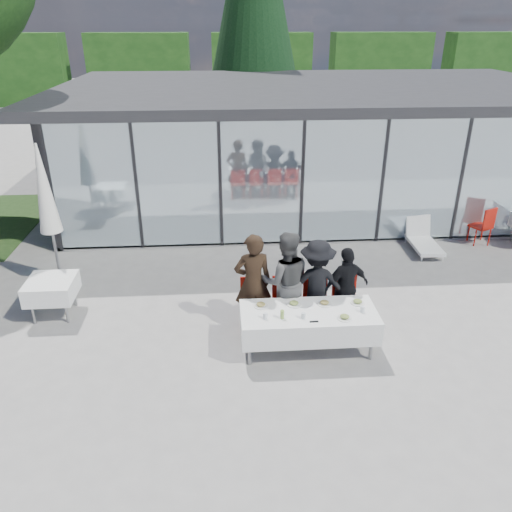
{
  "coord_description": "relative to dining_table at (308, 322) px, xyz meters",
  "views": [
    {
      "loc": [
        -0.88,
        -7.32,
        5.09
      ],
      "look_at": [
        -0.27,
        1.2,
        1.05
      ],
      "focal_mm": 35.0,
      "sensor_mm": 36.0,
      "label": 1
    }
  ],
  "objects": [
    {
      "name": "ground",
      "position": [
        -0.49,
        0.36,
        -0.54
      ],
      "size": [
        90.0,
        90.0,
        0.0
      ],
      "primitive_type": "plane",
      "color": "gray",
      "rests_on": "ground"
    },
    {
      "name": "pavilion",
      "position": [
        1.51,
        8.53,
        1.61
      ],
      "size": [
        14.8,
        8.8,
        3.44
      ],
      "color": "gray",
      "rests_on": "ground"
    },
    {
      "name": "treeline",
      "position": [
        -2.49,
        28.36,
        1.66
      ],
      "size": [
        62.5,
        2.0,
        4.4
      ],
      "color": "#173C13",
      "rests_on": "ground"
    },
    {
      "name": "dining_table",
      "position": [
        0.0,
        0.0,
        0.0
      ],
      "size": [
        2.26,
        0.96,
        0.75
      ],
      "color": "white",
      "rests_on": "ground"
    },
    {
      "name": "diner_a",
      "position": [
        -0.88,
        0.74,
        0.38
      ],
      "size": [
        0.76,
        0.76,
        1.84
      ],
      "primitive_type": "imported",
      "rotation": [
        0.0,
        0.0,
        3.28
      ],
      "color": "black",
      "rests_on": "ground"
    },
    {
      "name": "diner_chair_a",
      "position": [
        -0.88,
        0.75,
        -0.0
      ],
      "size": [
        0.44,
        0.44,
        0.97
      ],
      "color": "#B5160C",
      "rests_on": "ground"
    },
    {
      "name": "diner_b",
      "position": [
        -0.3,
        0.74,
        0.39
      ],
      "size": [
        0.92,
        0.92,
        1.86
      ],
      "primitive_type": "imported",
      "rotation": [
        0.0,
        0.0,
        3.12
      ],
      "color": "#4F4F4F",
      "rests_on": "ground"
    },
    {
      "name": "diner_chair_b",
      "position": [
        -0.3,
        0.75,
        -0.0
      ],
      "size": [
        0.44,
        0.44,
        0.97
      ],
      "color": "#B5160C",
      "rests_on": "ground"
    },
    {
      "name": "diner_c",
      "position": [
        0.26,
        0.74,
        0.31
      ],
      "size": [
        1.19,
        1.19,
        1.69
      ],
      "primitive_type": "imported",
      "rotation": [
        0.0,
        0.0,
        3.04
      ],
      "color": "black",
      "rests_on": "ground"
    },
    {
      "name": "diner_chair_c",
      "position": [
        0.26,
        0.75,
        -0.0
      ],
      "size": [
        0.44,
        0.44,
        0.97
      ],
      "color": "#B5160C",
      "rests_on": "ground"
    },
    {
      "name": "diner_d",
      "position": [
        0.8,
        0.74,
        0.23
      ],
      "size": [
        1.14,
        1.14,
        1.53
      ],
      "primitive_type": "imported",
      "rotation": [
        0.0,
        0.0,
        3.46
      ],
      "color": "black",
      "rests_on": "ground"
    },
    {
      "name": "diner_chair_d",
      "position": [
        0.8,
        0.75,
        -0.0
      ],
      "size": [
        0.44,
        0.44,
        0.97
      ],
      "color": "#B5160C",
      "rests_on": "ground"
    },
    {
      "name": "plate_a",
      "position": [
        -0.78,
        0.22,
        0.24
      ],
      "size": [
        0.24,
        0.24,
        0.07
      ],
      "color": "white",
      "rests_on": "dining_table"
    },
    {
      "name": "plate_b",
      "position": [
        -0.22,
        0.22,
        0.24
      ],
      "size": [
        0.24,
        0.24,
        0.07
      ],
      "color": "white",
      "rests_on": "dining_table"
    },
    {
      "name": "plate_c",
      "position": [
        0.3,
        0.2,
        0.24
      ],
      "size": [
        0.24,
        0.24,
        0.07
      ],
      "color": "white",
      "rests_on": "dining_table"
    },
    {
      "name": "plate_d",
      "position": [
        0.87,
        0.2,
        0.24
      ],
      "size": [
        0.24,
        0.24,
        0.07
      ],
      "color": "white",
      "rests_on": "dining_table"
    },
    {
      "name": "plate_extra",
      "position": [
        0.54,
        -0.26,
        0.24
      ],
      "size": [
        0.24,
        0.24,
        0.07
      ],
      "color": "white",
      "rests_on": "dining_table"
    },
    {
      "name": "juice_bottle",
      "position": [
        -0.47,
        -0.18,
        0.29
      ],
      "size": [
        0.06,
        0.06,
        0.15
      ],
      "primitive_type": "cylinder",
      "color": "#8BAE48",
      "rests_on": "dining_table"
    },
    {
      "name": "drinking_glasses",
      "position": [
        0.0,
        -0.15,
        0.26
      ],
      "size": [
        1.68,
        0.19,
        0.1
      ],
      "color": "silver",
      "rests_on": "dining_table"
    },
    {
      "name": "folded_eyeglasses",
      "position": [
        0.03,
        -0.32,
        0.22
      ],
      "size": [
        0.14,
        0.03,
        0.01
      ],
      "primitive_type": "cube",
      "color": "black",
      "rests_on": "dining_table"
    },
    {
      "name": "spare_table_left",
      "position": [
        -4.61,
        1.45,
        0.02
      ],
      "size": [
        0.86,
        0.86,
        0.74
      ],
      "color": "white",
      "rests_on": "ground"
    },
    {
      "name": "spare_chair_b",
      "position": [
        5.07,
        4.07,
        -0.0
      ],
      "size": [
        0.59,
        0.59,
        0.97
      ],
      "color": "#B5160C",
      "rests_on": "ground"
    },
    {
      "name": "market_umbrella",
      "position": [
        -4.85,
        2.71,
        1.39
      ],
      "size": [
        0.5,
        0.5,
        3.0
      ],
      "color": "black",
      "rests_on": "ground"
    },
    {
      "name": "lounger",
      "position": [
        3.49,
        3.93,
        -0.28
      ],
      "size": [
        0.64,
        1.35,
        0.72
      ],
      "color": "white",
      "rests_on": "ground"
    }
  ]
}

